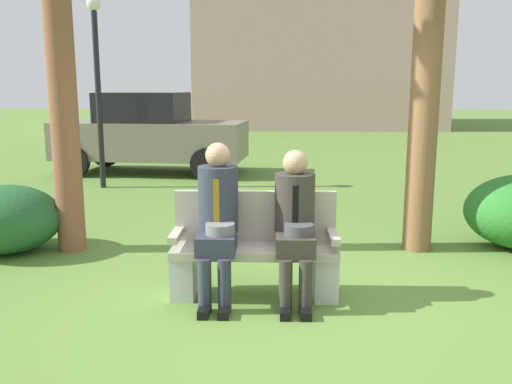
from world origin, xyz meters
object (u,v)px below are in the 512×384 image
at_px(seated_man_left, 218,215).
at_px(seated_man_right, 295,219).
at_px(park_bench, 255,250).
at_px(shrub_near_bench, 6,219).
at_px(street_lamp, 97,72).
at_px(parked_car_near, 149,133).
at_px(building_backdrop, 315,22).

distance_m(seated_man_left, seated_man_right, 0.65).
height_order(park_bench, shrub_near_bench, park_bench).
distance_m(park_bench, shrub_near_bench, 3.01).
bearing_deg(street_lamp, parked_car_near, 74.05).
bearing_deg(seated_man_left, seated_man_right, -0.52).
distance_m(seated_man_left, parked_car_near, 7.24).
relative_size(seated_man_right, building_backdrop, 0.12).
relative_size(seated_man_right, street_lamp, 0.39).
bearing_deg(parked_car_near, shrub_near_bench, -93.37).
bearing_deg(street_lamp, park_bench, -60.05).
distance_m(shrub_near_bench, building_backdrop, 21.67).
bearing_deg(shrub_near_bench, park_bench, -22.84).
height_order(seated_man_right, street_lamp, street_lamp).
bearing_deg(seated_man_right, building_backdrop, 85.51).
bearing_deg(street_lamp, seated_man_right, -57.88).
relative_size(seated_man_left, seated_man_right, 1.05).
bearing_deg(building_backdrop, seated_man_left, -96.17).
height_order(seated_man_right, building_backdrop, building_backdrop).
bearing_deg(seated_man_right, parked_car_near, 111.92).
bearing_deg(building_backdrop, park_bench, -95.41).
distance_m(park_bench, building_backdrop, 22.35).
bearing_deg(park_bench, parked_car_near, 109.77).
height_order(park_bench, street_lamp, street_lamp).
distance_m(shrub_near_bench, parked_car_near, 5.66).
relative_size(shrub_near_bench, street_lamp, 0.36).
bearing_deg(shrub_near_bench, parked_car_near, 86.63).
height_order(park_bench, seated_man_left, seated_man_left).
bearing_deg(parked_car_near, street_lamp, -105.95).
distance_m(seated_man_right, shrub_near_bench, 3.39).
bearing_deg(park_bench, seated_man_left, -158.50).
bearing_deg(park_bench, shrub_near_bench, 157.16).
distance_m(seated_man_right, street_lamp, 6.30).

